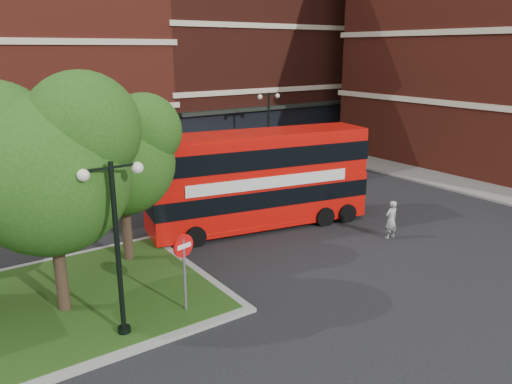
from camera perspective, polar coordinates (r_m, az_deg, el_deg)
ground at (r=17.12m, az=3.24°, el=-10.82°), size 120.00×120.00×0.00m
pavement_far at (r=30.96m, az=-15.96°, el=1.09°), size 44.00×3.00×0.12m
pavement_side at (r=30.50m, az=25.90°, el=-0.15°), size 3.00×28.00×0.12m
terrace_far_right at (r=42.96m, az=-1.86°, el=16.42°), size 18.00×12.00×16.00m
traffic_island at (r=16.87m, az=-26.44°, el=-12.81°), size 12.60×7.60×0.15m
tree_island_west at (r=15.10m, az=-23.17°, el=3.53°), size 5.40×4.71×7.21m
tree_island_east at (r=18.35m, az=-15.48°, el=4.51°), size 4.46×3.90×6.29m
lamp_island at (r=13.70m, az=-15.61°, el=-5.55°), size 1.72×0.36×5.00m
lamp_far_left at (r=29.26m, az=-11.35°, el=6.10°), size 1.72×0.36×5.00m
lamp_far_right at (r=33.23m, az=1.44°, el=7.58°), size 1.72×0.36×5.00m
bus at (r=21.90m, az=0.37°, el=2.17°), size 10.12×4.05×3.77m
woman at (r=21.75m, az=15.19°, el=-3.05°), size 0.63×0.44×1.64m
car_silver at (r=27.86m, az=-23.10°, el=0.06°), size 3.97×1.70×1.34m
car_white at (r=33.95m, az=-2.24°, el=4.06°), size 4.25×1.95×1.35m
no_entry_sign at (r=14.92m, az=-8.25°, el=-7.46°), size 0.70×0.21×2.56m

